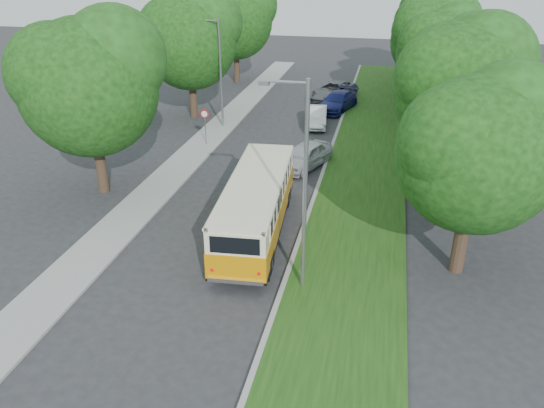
% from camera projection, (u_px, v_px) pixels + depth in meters
% --- Properties ---
extents(ground, '(120.00, 120.00, 0.00)m').
position_uv_depth(ground, '(215.00, 243.00, 23.36)').
color(ground, '#2B2B2D').
rests_on(ground, ground).
extents(curb, '(0.20, 70.00, 0.15)m').
position_uv_depth(curb, '(313.00, 201.00, 27.02)').
color(curb, gray).
rests_on(curb, ground).
extents(grass_verge, '(4.50, 70.00, 0.13)m').
position_uv_depth(grass_verge, '(359.00, 206.00, 26.57)').
color(grass_verge, '#1A4412').
rests_on(grass_verge, ground).
extents(sidewalk, '(2.20, 70.00, 0.12)m').
position_uv_depth(sidewalk, '(159.00, 187.00, 28.65)').
color(sidewalk, gray).
rests_on(sidewalk, ground).
extents(treeline, '(24.27, 41.91, 9.46)m').
position_uv_depth(treeline, '(337.00, 42.00, 35.95)').
color(treeline, '#332319').
rests_on(treeline, ground).
extents(lamppost_near, '(1.71, 0.16, 8.00)m').
position_uv_depth(lamppost_near, '(303.00, 183.00, 18.44)').
color(lamppost_near, gray).
rests_on(lamppost_near, ground).
extents(lamppost_far, '(1.71, 0.16, 7.50)m').
position_uv_depth(lamppost_far, '(219.00, 70.00, 36.52)').
color(lamppost_far, gray).
rests_on(lamppost_far, ground).
extents(warning_sign, '(0.56, 0.10, 2.50)m').
position_uv_depth(warning_sign, '(205.00, 121.00, 34.00)').
color(warning_sign, gray).
rests_on(warning_sign, ground).
extents(vintage_bus, '(3.11, 9.49, 2.77)m').
position_uv_depth(vintage_bus, '(256.00, 207.00, 23.44)').
color(vintage_bus, orange).
rests_on(vintage_bus, ground).
extents(car_silver, '(3.23, 4.68, 1.48)m').
position_uv_depth(car_silver, '(305.00, 156.00, 31.03)').
color(car_silver, silver).
rests_on(car_silver, ground).
extents(car_white, '(1.88, 4.24, 1.35)m').
position_uv_depth(car_white, '(316.00, 117.00, 38.38)').
color(car_white, white).
rests_on(car_white, ground).
extents(car_blue, '(3.28, 5.32, 1.44)m').
position_uv_depth(car_blue, '(338.00, 102.00, 41.92)').
color(car_blue, navy).
rests_on(car_blue, ground).
extents(car_grey, '(4.16, 5.88, 1.49)m').
position_uv_depth(car_grey, '(333.00, 91.00, 44.90)').
color(car_grey, '#5B5E63').
rests_on(car_grey, ground).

